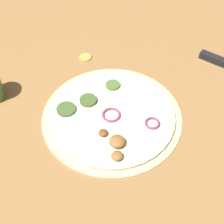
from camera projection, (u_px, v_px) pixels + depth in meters
ground_plane at (112, 117)px, 0.72m from camera, size 3.00×3.00×0.00m
pizza at (112, 116)px, 0.71m from camera, size 0.32×0.32×0.03m
loose_cap at (85, 57)px, 0.85m from camera, size 0.03×0.03×0.01m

